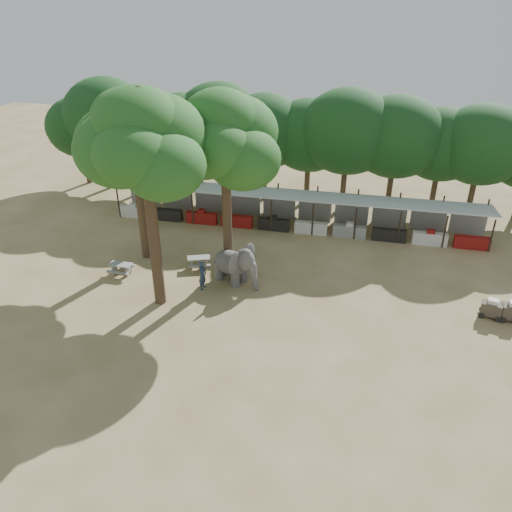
% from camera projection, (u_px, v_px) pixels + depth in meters
% --- Properties ---
extents(ground, '(100.00, 100.00, 0.00)m').
position_uv_depth(ground, '(254.00, 336.00, 26.07)').
color(ground, brown).
rests_on(ground, ground).
extents(vendor_stalls, '(28.00, 2.99, 2.80)m').
position_uv_depth(vendor_stalls, '(294.00, 212.00, 37.39)').
color(vendor_stalls, '#B0B4B8').
rests_on(vendor_stalls, ground).
extents(yard_tree_left, '(7.10, 6.90, 11.02)m').
position_uv_depth(yard_tree_left, '(132.00, 135.00, 30.05)').
color(yard_tree_left, '#332316').
rests_on(yard_tree_left, ground).
extents(yard_tree_center, '(7.10, 6.90, 12.04)m').
position_uv_depth(yard_tree_center, '(143.00, 144.00, 24.71)').
color(yard_tree_center, '#332316').
rests_on(yard_tree_center, ground).
extents(yard_tree_back, '(7.10, 6.90, 11.36)m').
position_uv_depth(yard_tree_back, '(223.00, 140.00, 27.90)').
color(yard_tree_back, '#332316').
rests_on(yard_tree_back, ground).
extents(backdrop_trees, '(46.46, 5.95, 8.33)m').
position_uv_depth(backdrop_trees, '(306.00, 137.00, 39.75)').
color(backdrop_trees, '#332316').
rests_on(backdrop_trees, ground).
extents(elephant, '(3.39, 2.69, 2.54)m').
position_uv_depth(elephant, '(235.00, 264.00, 30.24)').
color(elephant, '#494646').
rests_on(elephant, ground).
extents(handler, '(0.47, 0.68, 1.82)m').
position_uv_depth(handler, '(203.00, 275.00, 29.75)').
color(handler, '#26384C').
rests_on(handler, ground).
extents(picnic_table_near, '(1.46, 1.32, 0.72)m').
position_uv_depth(picnic_table_near, '(121.00, 267.00, 31.47)').
color(picnic_table_near, gray).
rests_on(picnic_table_near, ground).
extents(picnic_table_far, '(1.80, 1.71, 0.72)m').
position_uv_depth(picnic_table_far, '(199.00, 261.00, 32.24)').
color(picnic_table_far, gray).
rests_on(picnic_table_far, ground).
extents(cart_front, '(1.31, 1.01, 1.14)m').
position_uv_depth(cart_front, '(491.00, 308.00, 27.31)').
color(cart_front, '#3A3127').
rests_on(cart_front, ground).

